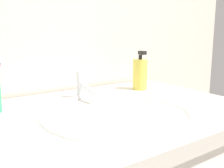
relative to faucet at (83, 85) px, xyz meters
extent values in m
cube|color=beige|center=(0.03, 0.21, 0.28)|extent=(2.10, 0.04, 2.40)
cube|color=#BCB7AD|center=(0.03, -0.17, -0.07)|extent=(0.90, 0.67, 0.04)
ellipsoid|color=white|center=(0.00, -0.23, -0.09)|extent=(0.42, 0.42, 0.08)
torus|color=white|center=(0.00, -0.23, -0.05)|extent=(0.49, 0.49, 0.02)
cylinder|color=#595B60|center=(0.00, -0.23, -0.13)|extent=(0.03, 0.03, 0.01)
cylinder|color=silver|center=(0.00, 0.02, 0.00)|extent=(0.02, 0.02, 0.10)
cylinder|color=silver|center=(0.00, -0.04, 0.00)|extent=(0.02, 0.13, 0.04)
cylinder|color=silver|center=(0.00, 0.04, 0.06)|extent=(0.01, 0.05, 0.01)
cube|color=white|center=(-0.29, 0.01, 0.12)|extent=(0.02, 0.01, 0.03)
cylinder|color=#DBCC4C|center=(0.29, 0.01, 0.01)|extent=(0.07, 0.07, 0.13)
cylinder|color=black|center=(0.29, 0.01, 0.09)|extent=(0.02, 0.02, 0.02)
cube|color=black|center=(0.29, -0.01, 0.11)|extent=(0.02, 0.04, 0.02)
camera|label=1|loc=(-0.47, -0.87, 0.20)|focal=42.13mm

